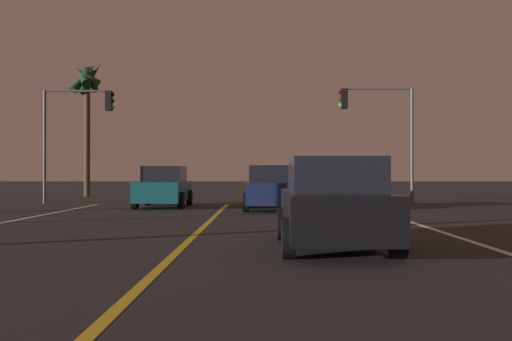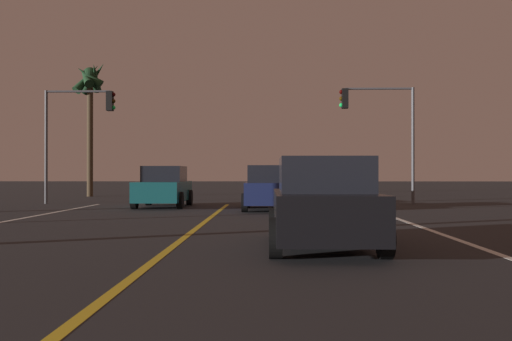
# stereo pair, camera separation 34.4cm
# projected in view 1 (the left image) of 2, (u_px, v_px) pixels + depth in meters

# --- Properties ---
(lane_center_divider) EXTENTS (0.16, 33.14, 0.01)m
(lane_center_divider) POSITION_uv_depth(u_px,v_px,m) (169.00, 260.00, 9.42)
(lane_center_divider) COLOR gold
(lane_center_divider) RESTS_ON ground
(car_oncoming) EXTENTS (2.02, 4.30, 1.70)m
(car_oncoming) POSITION_uv_depth(u_px,v_px,m) (164.00, 187.00, 24.04)
(car_oncoming) COLOR black
(car_oncoming) RESTS_ON ground
(car_ahead_far) EXTENTS (2.02, 4.30, 1.70)m
(car_ahead_far) POSITION_uv_depth(u_px,v_px,m) (270.00, 188.00, 22.29)
(car_ahead_far) COLOR black
(car_ahead_far) RESTS_ON ground
(car_lead_same_lane) EXTENTS (2.02, 4.30, 1.70)m
(car_lead_same_lane) POSITION_uv_depth(u_px,v_px,m) (333.00, 205.00, 10.83)
(car_lead_same_lane) COLOR black
(car_lead_same_lane) RESTS_ON ground
(traffic_light_near_right) EXTENTS (3.42, 0.36, 5.31)m
(traffic_light_near_right) POSITION_uv_depth(u_px,v_px,m) (376.00, 117.00, 26.45)
(traffic_light_near_right) COLOR #4C4C51
(traffic_light_near_right) RESTS_ON ground
(traffic_light_near_left) EXTENTS (3.28, 0.36, 5.22)m
(traffic_light_near_left) POSITION_uv_depth(u_px,v_px,m) (79.00, 119.00, 26.56)
(traffic_light_near_left) COLOR #4C4C51
(traffic_light_near_left) RESTS_ON ground
(palm_tree_left_far) EXTENTS (2.27, 2.17, 8.24)m
(palm_tree_left_far) POSITION_uv_depth(u_px,v_px,m) (87.00, 88.00, 34.82)
(palm_tree_left_far) COLOR #473826
(palm_tree_left_far) RESTS_ON ground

